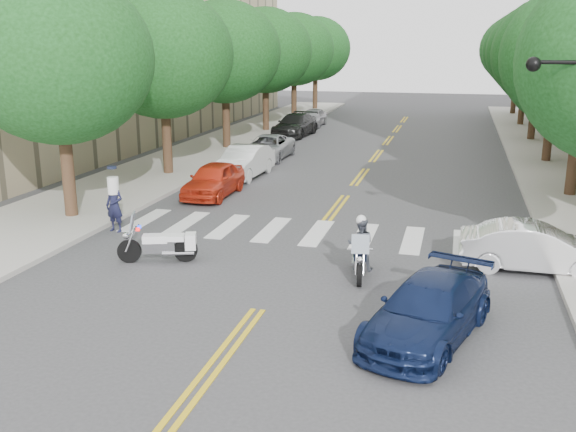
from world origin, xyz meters
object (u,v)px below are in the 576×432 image
(sedan_blue, at_px, (428,310))
(motorcycle_parked, at_px, (165,245))
(motorcycle_police, at_px, (360,248))
(officer_standing, at_px, (115,206))
(convertible, at_px, (535,248))

(sedan_blue, bearing_deg, motorcycle_parked, 175.20)
(motorcycle_police, bearing_deg, officer_standing, -21.45)
(convertible, bearing_deg, officer_standing, 87.36)
(motorcycle_police, distance_m, officer_standing, 8.70)
(motorcycle_police, bearing_deg, motorcycle_parked, -4.24)
(motorcycle_parked, height_order, officer_standing, officer_standing)
(motorcycle_police, distance_m, convertible, 4.81)
(motorcycle_parked, bearing_deg, convertible, -98.32)
(motorcycle_police, xyz_separation_m, sedan_blue, (1.95, -3.44, -0.12))
(motorcycle_police, bearing_deg, convertible, -168.80)
(motorcycle_parked, distance_m, officer_standing, 3.79)
(sedan_blue, bearing_deg, motorcycle_police, 137.30)
(motorcycle_parked, xyz_separation_m, officer_standing, (-2.91, 2.40, 0.37))
(officer_standing, xyz_separation_m, convertible, (13.00, -0.51, -0.22))
(convertible, distance_m, sedan_blue, 5.64)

